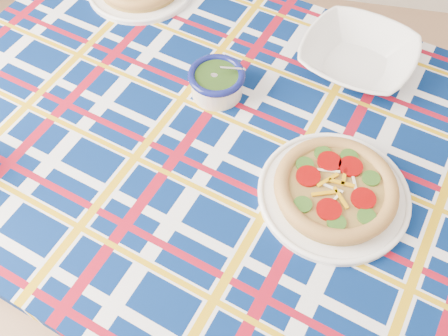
% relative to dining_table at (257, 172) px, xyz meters
% --- Properties ---
extents(dining_table, '(1.86, 1.47, 0.76)m').
position_rel_dining_table_xyz_m(dining_table, '(0.00, 0.00, 0.00)').
color(dining_table, brown).
rests_on(dining_table, floor).
extents(tablecloth, '(1.90, 1.51, 0.11)m').
position_rel_dining_table_xyz_m(tablecloth, '(0.00, -0.00, 0.03)').
color(tablecloth, '#041B50').
rests_on(tablecloth, dining_table).
extents(main_focaccia_plate, '(0.43, 0.43, 0.06)m').
position_rel_dining_table_xyz_m(main_focaccia_plate, '(0.17, -0.08, 0.11)').
color(main_focaccia_plate, olive).
rests_on(main_focaccia_plate, tablecloth).
extents(pesto_bowl, '(0.16, 0.16, 0.08)m').
position_rel_dining_table_xyz_m(pesto_bowl, '(-0.13, 0.15, 0.12)').
color(pesto_bowl, '#19320D').
rests_on(pesto_bowl, tablecloth).
extents(serving_bowl, '(0.35, 0.35, 0.07)m').
position_rel_dining_table_xyz_m(serving_bowl, '(0.19, 0.30, 0.11)').
color(serving_bowl, white).
rests_on(serving_bowl, tablecloth).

